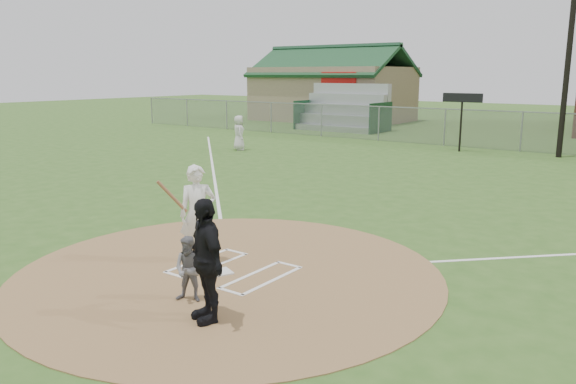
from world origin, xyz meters
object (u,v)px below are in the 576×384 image
Objects in this scene: umpire at (206,260)px; batter_at_plate at (198,214)px; catcher at (190,269)px; home_plate at (220,272)px; ondeck_player at (239,133)px.

batter_at_plate reaches higher than umpire.
catcher is 0.56× the size of batter_at_plate.
catcher is 2.10m from batter_at_plate.
umpire is (1.30, -1.70, 0.98)m from home_plate.
ondeck_player reaches higher than catcher.
batter_at_plate reaches higher than catcher.
batter_at_plate is at bearing 164.78° from home_plate.
umpire is at bearing -52.47° from home_plate.
catcher is 19.75m from ondeck_player.
ondeck_player is at bearing 128.31° from batter_at_plate.
batter_at_plate is (10.98, -13.89, 0.15)m from ondeck_player.
home_plate is at bearing -15.22° from batter_at_plate.
umpire is at bearing 172.49° from ondeck_player.
batter_at_plate is at bearing 106.89° from catcher.
batter_at_plate is (-1.34, 1.54, 0.45)m from catcher.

